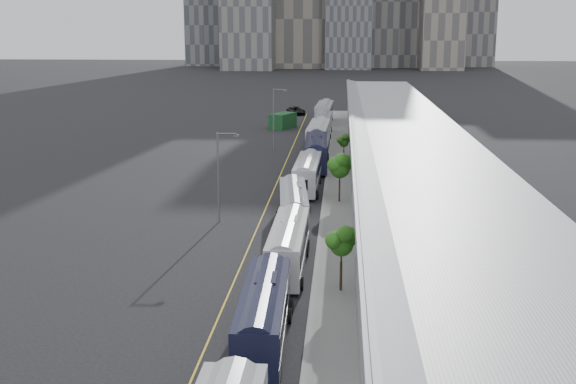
# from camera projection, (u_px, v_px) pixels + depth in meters

# --- Properties ---
(sidewalk) EXTENTS (10.00, 170.00, 0.12)m
(sidewalk) POSITION_uv_depth(u_px,v_px,m) (371.00, 205.00, 72.54)
(sidewalk) COLOR gray
(sidewalk) RESTS_ON ground
(lane_line) EXTENTS (0.12, 160.00, 0.02)m
(lane_line) POSITION_uv_depth(u_px,v_px,m) (268.00, 204.00, 73.32)
(lane_line) COLOR gold
(lane_line) RESTS_ON ground
(depot) EXTENTS (12.45, 160.40, 7.20)m
(depot) POSITION_uv_depth(u_px,v_px,m) (413.00, 172.00, 71.49)
(depot) COLOR gray
(depot) RESTS_ON ground
(bus_1) EXTENTS (2.77, 12.08, 3.51)m
(bus_1) POSITION_uv_depth(u_px,v_px,m) (264.00, 320.00, 40.39)
(bus_1) COLOR black
(bus_1) RESTS_ON ground
(bus_2) EXTENTS (2.72, 12.09, 3.53)m
(bus_2) POSITION_uv_depth(u_px,v_px,m) (288.00, 250.00, 53.12)
(bus_2) COLOR silver
(bus_2) RESTS_ON ground
(bus_3) EXTENTS (3.49, 12.16, 3.50)m
(bus_3) POSITION_uv_depth(u_px,v_px,m) (293.00, 209.00, 65.12)
(bus_3) COLOR gray
(bus_3) RESTS_ON ground
(bus_4) EXTENTS (2.76, 12.35, 3.60)m
(bus_4) POSITION_uv_depth(u_px,v_px,m) (307.00, 176.00, 79.44)
(bus_4) COLOR silver
(bus_4) RESTS_ON ground
(bus_5) EXTENTS (3.19, 13.77, 4.00)m
(bus_5) POSITION_uv_depth(u_px,v_px,m) (316.00, 155.00, 92.00)
(bus_5) COLOR black
(bus_5) RESTS_ON ground
(bus_6) EXTENTS (3.23, 14.00, 4.07)m
(bus_6) POSITION_uv_depth(u_px,v_px,m) (318.00, 138.00, 106.20)
(bus_6) COLOR silver
(bus_6) RESTS_ON ground
(bus_7) EXTENTS (2.90, 12.84, 3.74)m
(bus_7) POSITION_uv_depth(u_px,v_px,m) (323.00, 126.00, 119.98)
(bus_7) COLOR gray
(bus_7) RESTS_ON ground
(bus_8) EXTENTS (3.27, 13.92, 4.04)m
(bus_8) POSITION_uv_depth(u_px,v_px,m) (324.00, 114.00, 135.45)
(bus_8) COLOR #ADB1B7
(bus_8) RESTS_ON ground
(tree_1) EXTENTS (1.59, 1.59, 4.37)m
(tree_1) POSITION_uv_depth(u_px,v_px,m) (341.00, 242.00, 48.04)
(tree_1) COLOR black
(tree_1) RESTS_ON ground
(tree_2) EXTENTS (2.09, 2.09, 4.94)m
(tree_2) POSITION_uv_depth(u_px,v_px,m) (340.00, 165.00, 73.16)
(tree_2) COLOR black
(tree_2) RESTS_ON ground
(tree_3) EXTENTS (1.21, 1.21, 3.48)m
(tree_3) POSITION_uv_depth(u_px,v_px,m) (344.00, 142.00, 95.25)
(tree_3) COLOR black
(tree_3) RESTS_ON ground
(street_lamp_near) EXTENTS (2.04, 0.22, 8.30)m
(street_lamp_near) POSITION_uv_depth(u_px,v_px,m) (220.00, 171.00, 65.42)
(street_lamp_near) COLOR #59595E
(street_lamp_near) RESTS_ON ground
(street_lamp_far) EXTENTS (2.04, 0.22, 9.02)m
(street_lamp_far) POSITION_uv_depth(u_px,v_px,m) (275.00, 115.00, 103.90)
(street_lamp_far) COLOR #59595E
(street_lamp_far) RESTS_ON ground
(shipping_container) EXTENTS (4.74, 6.37, 2.75)m
(shipping_container) POSITION_uv_depth(u_px,v_px,m) (283.00, 121.00, 128.45)
(shipping_container) COLOR #123A1B
(shipping_container) RESTS_ON ground
(suv) EXTENTS (4.60, 6.38, 1.61)m
(suv) POSITION_uv_depth(u_px,v_px,m) (296.00, 111.00, 149.65)
(suv) COLOR black
(suv) RESTS_ON ground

